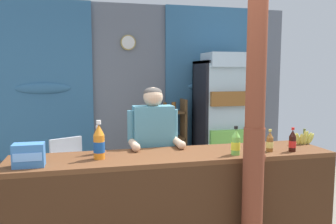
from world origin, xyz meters
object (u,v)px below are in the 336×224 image
Objects in this scene: soda_bottle_iced_tea at (270,142)px; banana_bunch at (304,138)px; drink_fridge at (225,114)px; soda_bottle_grape_soda at (98,142)px; soda_bottle_cola at (292,141)px; timber_post at (254,134)px; bottle_shelf_rack at (169,140)px; snack_box_biscuit at (29,155)px; stall_counter at (178,201)px; soda_bottle_lime_soda at (236,143)px; plastic_lawn_chair at (71,168)px; soda_bottle_orange_soda at (99,143)px; shopkeeper at (153,146)px.

soda_bottle_iced_tea is 0.53m from banana_bunch.
drink_fridge is 7.39× the size of banana_bunch.
soda_bottle_grape_soda reaches higher than soda_bottle_iced_tea.
soda_bottle_cola is at bearing -10.79° from soda_bottle_grape_soda.
timber_post is at bearing -148.34° from banana_bunch.
soda_bottle_grape_soda is at bearing 154.42° from timber_post.
snack_box_biscuit is at bearing -126.50° from bottle_shelf_rack.
timber_post is 1.94× the size of bottle_shelf_rack.
drink_fridge is 1.99m from soda_bottle_cola.
soda_bottle_cola is 0.82× the size of banana_bunch.
stall_counter is 1.42m from banana_bunch.
bottle_shelf_rack is at bearing 77.82° from stall_counter.
soda_bottle_cola reaches higher than soda_bottle_iced_tea.
soda_bottle_lime_soda is at bearing 98.47° from timber_post.
soda_bottle_grape_soda is at bearing -120.26° from bottle_shelf_rack.
soda_bottle_grape_soda is at bearing 177.88° from banana_bunch.
banana_bunch reaches higher than plastic_lawn_chair.
timber_post is 2.90× the size of plastic_lawn_chair.
soda_bottle_grape_soda is 1.99m from banana_bunch.
plastic_lawn_chair is at bearing 100.58° from soda_bottle_orange_soda.
soda_bottle_orange_soda is at bearing -118.00° from bottle_shelf_rack.
plastic_lawn_chair is 2.26m from soda_bottle_lime_soda.
soda_bottle_iced_tea reaches higher than plastic_lawn_chair.
soda_bottle_cola is at bearing -75.90° from bottle_shelf_rack.
stall_counter is 11.31× the size of soda_bottle_grape_soda.
soda_bottle_grape_soda is (-0.00, 0.18, -0.03)m from soda_bottle_orange_soda.
stall_counter is 13.96× the size of soda_bottle_iced_tea.
soda_bottle_lime_soda is (-0.35, -0.04, 0.02)m from soda_bottle_iced_tea.
drink_fridge reaches higher than shopkeeper.
soda_bottle_iced_tea is at bearing -42.39° from plastic_lawn_chair.
timber_post reaches higher than soda_bottle_orange_soda.
soda_bottle_orange_soda is (-0.54, -0.45, 0.15)m from shopkeeper.
plastic_lawn_chair is (-1.46, 1.91, -0.70)m from timber_post.
soda_bottle_grape_soda is 1.72m from soda_bottle_cola.
shopkeeper is 6.21× the size of soda_bottle_grape_soda.
soda_bottle_grape_soda is (-1.89, -1.66, 0.00)m from drink_fridge.
soda_bottle_grape_soda is 0.59m from snack_box_biscuit.
banana_bunch is (1.98, 0.10, -0.07)m from soda_bottle_orange_soda.
drink_fridge is at bearing 72.38° from timber_post.
soda_bottle_grape_soda is 1.10× the size of snack_box_biscuit.
drink_fridge reaches higher than soda_bottle_lime_soda.
shopkeeper is 0.71m from soda_bottle_orange_soda.
timber_post is at bearing -52.55° from plastic_lawn_chair.
banana_bunch is at bearing -86.92° from drink_fridge.
soda_bottle_orange_soda is 1.98m from banana_bunch.
timber_post reaches higher than stall_counter.
shopkeeper is at bearing 166.66° from banana_bunch.
soda_bottle_grape_soda is at bearing 29.37° from snack_box_biscuit.
drink_fridge is 1.74m from banana_bunch.
soda_bottle_cola reaches higher than snack_box_biscuit.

